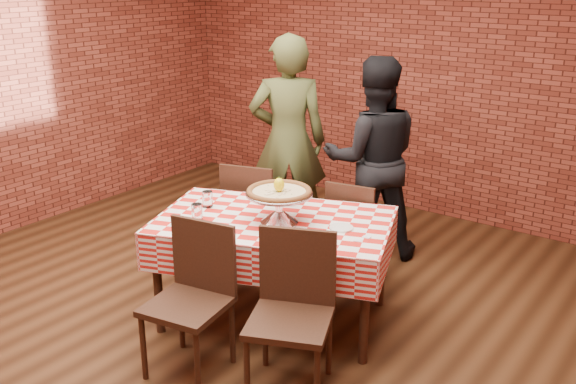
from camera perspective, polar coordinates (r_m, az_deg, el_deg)
The scene contains 19 objects.
ground at distance 4.64m, azimuth -6.67°, elevation -11.78°, with size 6.00×6.00×0.00m, color black.
back_wall at distance 6.56m, azimuth 11.09°, elevation 10.70°, with size 5.50×5.50×0.00m, color maroon.
table at distance 4.57m, azimuth -1.24°, elevation -6.86°, with size 1.56×0.94×0.75m, color #361E13.
tablecloth at distance 4.46m, azimuth -1.26°, elevation -3.99°, with size 1.60×0.97×0.27m, color red, non-canonical shape.
pizza_stand at distance 4.33m, azimuth -0.78°, elevation -1.38°, with size 0.46×0.46×0.20m, color silver, non-canonical shape.
pizza at distance 4.29m, azimuth -0.79°, elevation -0.02°, with size 0.43×0.43×0.03m, color beige.
lemon at distance 4.27m, azimuth -0.79°, elevation 0.65°, with size 0.07×0.07×0.09m, color yellow.
water_glass_left at distance 4.41m, azimuth -8.01°, elevation -1.77°, with size 0.07×0.07×0.12m, color white.
water_glass_right at distance 4.65m, azimuth -7.09°, elevation -0.62°, with size 0.07×0.07×0.12m, color white.
side_plate at distance 4.26m, azimuth 4.71°, elevation -3.16°, with size 0.16×0.16×0.01m, color white.
sweetener_packet_a at distance 4.09m, azimuth 6.15°, elevation -4.27°, with size 0.05×0.04×0.01m, color white.
sweetener_packet_b at distance 4.14m, azimuth 6.93°, elevation -3.96°, with size 0.05×0.04×0.01m, color white.
condiment_caddy at distance 4.65m, azimuth 0.09°, elevation -0.32°, with size 0.10×0.08×0.14m, color silver.
chair_near_left at distance 4.00m, azimuth -8.90°, elevation -9.68°, with size 0.45×0.45×0.93m, color #361E13, non-canonical shape.
chair_near_right at distance 3.78m, azimuth 0.14°, elevation -11.07°, with size 0.46×0.46×0.94m, color #361E13, non-canonical shape.
chair_far_left at distance 5.34m, azimuth -2.82°, elevation -1.89°, with size 0.44×0.44×0.92m, color #361E13, non-canonical shape.
chair_far_right at distance 5.08m, azimuth 6.03°, elevation -3.45°, with size 0.39×0.39×0.86m, color #361E13, non-canonical shape.
diner_olive at distance 5.71m, azimuth -0.01°, elevation 4.50°, with size 0.68×0.45×1.86m, color #474E28.
diner_black at distance 5.48m, azimuth 7.43°, elevation 2.91°, with size 0.83×0.65×1.71m, color black.
Camera 1 is at (2.76, -2.88, 2.38)m, focal length 40.44 mm.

